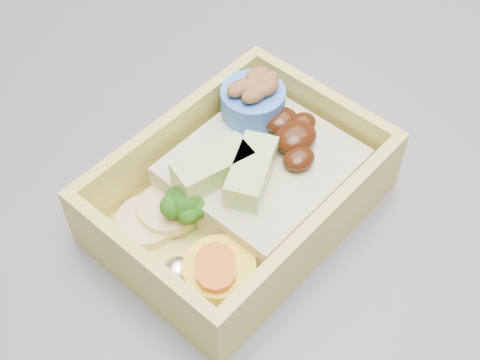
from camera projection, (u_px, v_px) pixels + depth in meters
bento_box at (244, 184)px, 0.43m from camera, size 0.20×0.16×0.07m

